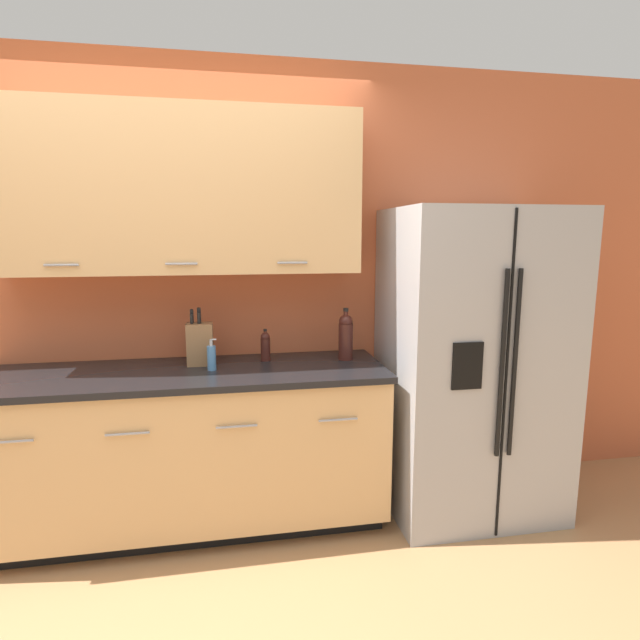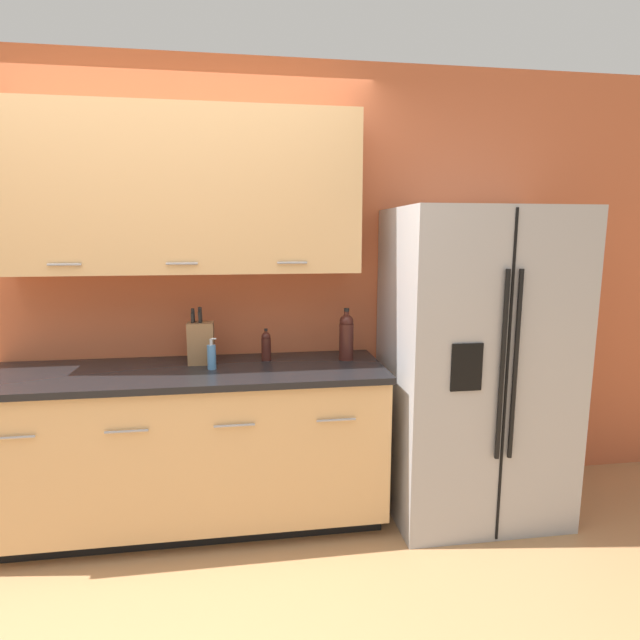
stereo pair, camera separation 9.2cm
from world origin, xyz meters
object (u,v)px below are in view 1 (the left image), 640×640
at_px(refrigerator, 471,363).
at_px(wine_bottle, 346,336).
at_px(knife_block, 200,343).
at_px(oil_bottle, 265,346).
at_px(soap_dispenser, 212,357).

distance_m(refrigerator, wine_bottle, 0.75).
height_order(knife_block, wine_bottle, knife_block).
distance_m(refrigerator, oil_bottle, 1.20).
relative_size(refrigerator, soap_dispenser, 10.33).
relative_size(refrigerator, knife_block, 5.52).
bearing_deg(soap_dispenser, wine_bottle, 7.61).
relative_size(refrigerator, oil_bottle, 9.57).
xyz_separation_m(knife_block, soap_dispenser, (0.07, -0.13, -0.05)).
distance_m(knife_block, soap_dispenser, 0.16).
distance_m(soap_dispenser, oil_bottle, 0.34).
relative_size(knife_block, oil_bottle, 1.73).
bearing_deg(wine_bottle, oil_bottle, 172.94).
bearing_deg(oil_bottle, soap_dispenser, -152.09).
distance_m(wine_bottle, oil_bottle, 0.46).
bearing_deg(refrigerator, knife_block, 173.76).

